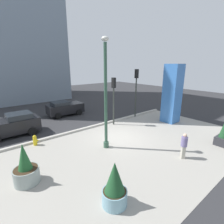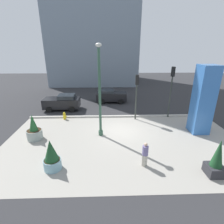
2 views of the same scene
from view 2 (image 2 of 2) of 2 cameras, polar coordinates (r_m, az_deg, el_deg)
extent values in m
plane|color=#2D2D30|center=(18.87, 2.03, -0.60)|extent=(60.00, 60.00, 0.00)
cube|color=#9E998E|center=(13.48, 3.75, -9.92)|extent=(18.00, 10.00, 0.02)
cube|color=#B7B2A8|center=(18.02, 2.22, -1.38)|extent=(18.00, 0.24, 0.16)
cylinder|color=#335642|center=(14.46, -3.67, -6.75)|extent=(0.36, 0.36, 0.40)
cylinder|color=#335642|center=(13.30, -3.98, 5.45)|extent=(0.20, 0.20, 6.73)
ellipsoid|color=silver|center=(12.83, -4.40, 20.91)|extent=(0.44, 0.44, 0.28)
cube|color=#3870BC|center=(15.80, 27.45, 3.36)|extent=(1.37, 1.37, 5.54)
cylinder|color=#7AA8B7|center=(11.34, -18.70, -15.75)|extent=(1.02, 1.02, 0.65)
cylinder|color=#382819|center=(11.17, -18.88, -14.49)|extent=(0.94, 0.94, 0.04)
cone|color=#1E4C28|center=(10.81, -19.29, -11.61)|extent=(0.82, 0.82, 1.28)
cube|color=#2D2D33|center=(11.91, 30.25, -15.95)|extent=(0.92, 0.92, 0.60)
cylinder|color=#382819|center=(11.76, 30.50, -14.84)|extent=(0.88, 0.88, 0.04)
cone|color=#1E4C28|center=(11.34, 31.28, -11.36)|extent=(0.66, 0.66, 1.62)
cylinder|color=gray|center=(15.02, -23.77, -6.72)|extent=(1.17, 1.17, 0.77)
cylinder|color=#382819|center=(14.87, -23.97, -5.47)|extent=(1.08, 1.08, 0.04)
cone|color=#235B2D|center=(14.61, -24.34, -3.15)|extent=(0.63, 0.63, 1.28)
cylinder|color=gold|center=(17.99, -15.16, -1.49)|extent=(0.26, 0.26, 0.55)
sphere|color=gold|center=(17.87, -15.27, -0.44)|extent=(0.24, 0.24, 0.24)
cylinder|color=gold|center=(17.94, -14.64, -1.41)|extent=(0.12, 0.10, 0.10)
cylinder|color=#333833|center=(18.32, 18.31, 4.50)|extent=(0.14, 0.14, 4.13)
cube|color=black|center=(17.82, 19.23, 12.27)|extent=(0.28, 0.32, 0.90)
sphere|color=yellow|center=(18.02, 18.94, 11.51)|extent=(0.18, 0.18, 0.18)
cylinder|color=#333833|center=(17.08, 7.78, 3.08)|extent=(0.14, 0.14, 3.47)
cube|color=black|center=(16.56, 8.14, 10.30)|extent=(0.28, 0.32, 0.90)
sphere|color=green|center=(16.77, 8.00, 9.50)|extent=(0.18, 0.18, 0.18)
cube|color=black|center=(22.69, -0.18, 5.18)|extent=(3.86, 2.00, 1.00)
cube|color=#1E2328|center=(22.53, -1.64, 6.80)|extent=(1.77, 1.70, 0.33)
cylinder|color=black|center=(23.74, 2.68, 4.73)|extent=(0.65, 0.24, 0.64)
cylinder|color=black|center=(21.95, 2.89, 3.38)|extent=(0.65, 0.24, 0.64)
cylinder|color=black|center=(23.75, -3.02, 4.73)|extent=(0.65, 0.24, 0.64)
cylinder|color=black|center=(21.96, -3.27, 3.38)|extent=(0.65, 0.24, 0.64)
cube|color=black|center=(20.68, -15.95, 2.88)|extent=(3.98, 1.85, 1.06)
cube|color=#1E2328|center=(20.34, -14.52, 4.89)|extent=(1.79, 1.62, 0.41)
cylinder|color=black|center=(20.33, -19.75, 0.71)|extent=(0.64, 0.22, 0.64)
cylinder|color=black|center=(21.98, -18.42, 2.34)|extent=(0.64, 0.22, 0.64)
cylinder|color=black|center=(19.72, -12.93, 0.83)|extent=(0.64, 0.22, 0.64)
cylinder|color=black|center=(21.42, -12.09, 2.50)|extent=(0.64, 0.22, 0.64)
cube|color=#B2AD9E|center=(11.15, 10.53, -15.13)|extent=(0.34, 0.34, 0.79)
cylinder|color=slate|center=(10.76, 10.77, -12.15)|extent=(0.51, 0.51, 0.59)
sphere|color=beige|center=(10.55, 10.92, -10.32)|extent=(0.21, 0.21, 0.21)
camera|label=1|loc=(8.25, -57.57, 1.21)|focal=27.07mm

